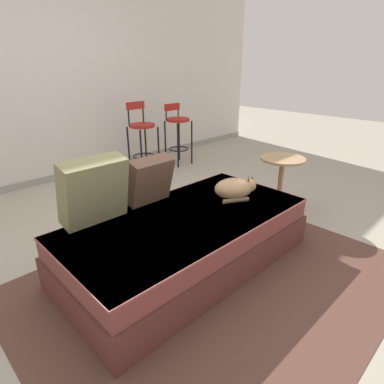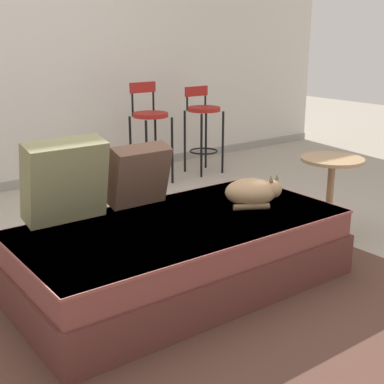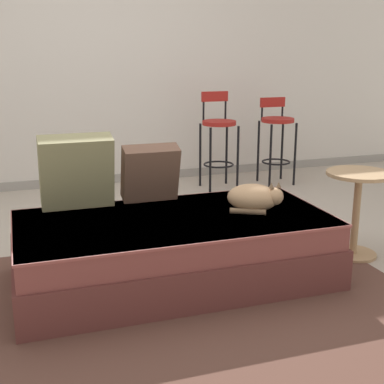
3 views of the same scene
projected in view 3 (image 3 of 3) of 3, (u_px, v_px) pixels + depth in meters
name	position (u px, v px, depth m)	size (l,w,h in m)	color
ground_plane	(158.00, 257.00, 3.71)	(16.00, 16.00, 0.00)	#A89E8E
wall_back_panel	(97.00, 58.00, 5.42)	(8.00, 0.10, 2.60)	silver
wall_baseboard_trim	(103.00, 179.00, 5.70)	(8.00, 0.02, 0.09)	gray
area_rug	(190.00, 300.00, 3.07)	(2.61, 2.07, 0.01)	brown
couch	(174.00, 248.00, 3.29)	(1.91, 0.98, 0.41)	brown
throw_pillow_corner	(76.00, 172.00, 3.36)	(0.45, 0.25, 0.48)	#847F56
throw_pillow_middle	(150.00, 173.00, 3.52)	(0.37, 0.23, 0.39)	brown
cat	(255.00, 198.00, 3.34)	(0.40, 0.37, 0.20)	tan
bar_stool_near_window	(218.00, 134.00, 5.39)	(0.34, 0.34, 0.98)	black
bar_stool_by_doorway	(277.00, 132.00, 5.60)	(0.34, 0.34, 0.90)	black
side_table	(357.00, 202.00, 3.64)	(0.44, 0.44, 0.60)	tan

